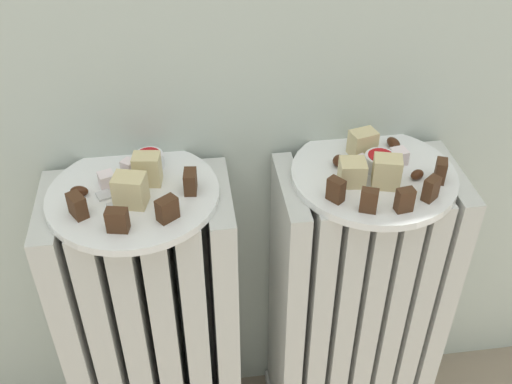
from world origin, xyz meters
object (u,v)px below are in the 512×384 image
(plate_left, at_px, (133,195))
(fork, at_px, (111,207))
(jam_bowl_left, at_px, (149,160))
(radiator_right, at_px, (354,312))
(radiator_left, at_px, (155,333))
(jam_bowl_right, at_px, (380,161))
(plate_right, at_px, (373,175))

(plate_left, relative_size, fork, 2.59)
(jam_bowl_left, bearing_deg, radiator_right, -10.14)
(plate_left, bearing_deg, fork, -131.81)
(radiator_left, xyz_separation_m, fork, (-0.03, -0.03, 0.32))
(jam_bowl_right, bearing_deg, jam_bowl_left, 171.09)
(plate_right, bearing_deg, plate_left, 180.00)
(plate_right, bearing_deg, jam_bowl_right, 32.31)
(radiator_right, relative_size, plate_right, 2.39)
(radiator_left, relative_size, jam_bowl_left, 13.61)
(radiator_right, bearing_deg, jam_bowl_left, 169.86)
(radiator_left, height_order, jam_bowl_left, jam_bowl_left)
(radiator_right, xyz_separation_m, plate_left, (-0.37, 0.00, 0.32))
(plate_right, xyz_separation_m, jam_bowl_left, (-0.34, 0.06, 0.02))
(radiator_left, xyz_separation_m, plate_left, (0.00, -0.00, 0.32))
(plate_left, distance_m, jam_bowl_right, 0.38)
(plate_left, relative_size, plate_right, 1.00)
(radiator_right, bearing_deg, fork, -175.13)
(plate_right, height_order, jam_bowl_right, jam_bowl_right)
(plate_right, relative_size, jam_bowl_right, 5.37)
(radiator_right, xyz_separation_m, jam_bowl_left, (-0.34, 0.06, 0.34))
(plate_left, distance_m, fork, 0.05)
(plate_left, height_order, jam_bowl_left, jam_bowl_left)
(radiator_left, xyz_separation_m, radiator_right, (0.37, -0.00, -0.00))
(radiator_right, height_order, plate_left, plate_left)
(jam_bowl_right, distance_m, fork, 0.41)
(radiator_right, distance_m, jam_bowl_right, 0.34)
(plate_right, bearing_deg, jam_bowl_left, 169.86)
(plate_left, xyz_separation_m, jam_bowl_right, (0.38, 0.01, 0.02))
(radiator_right, bearing_deg, radiator_left, 180.00)
(radiator_left, height_order, jam_bowl_right, jam_bowl_right)
(plate_left, height_order, jam_bowl_right, jam_bowl_right)
(plate_left, height_order, fork, fork)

